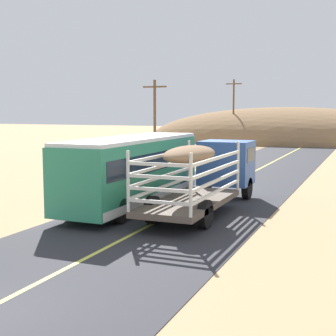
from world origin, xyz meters
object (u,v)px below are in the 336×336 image
at_px(livestock_truck, 214,168).
at_px(power_pole_mid, 155,117).
at_px(power_pole_far, 233,109).
at_px(bus, 133,169).

height_order(livestock_truck, power_pole_mid, power_pole_mid).
relative_size(power_pole_mid, power_pole_far, 0.82).
xyz_separation_m(bus, power_pole_far, (-7.57, 45.62, 2.87)).
bearing_deg(bus, power_pole_mid, 111.40).
relative_size(livestock_truck, power_pole_far, 1.12).
xyz_separation_m(bus, power_pole_mid, (-7.57, 19.32, 2.08)).
bearing_deg(power_pole_far, bus, -80.58).
relative_size(livestock_truck, power_pole_mid, 1.37).
xyz_separation_m(livestock_truck, power_pole_far, (-10.91, 43.88, 2.82)).
bearing_deg(livestock_truck, power_pole_far, 103.96).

